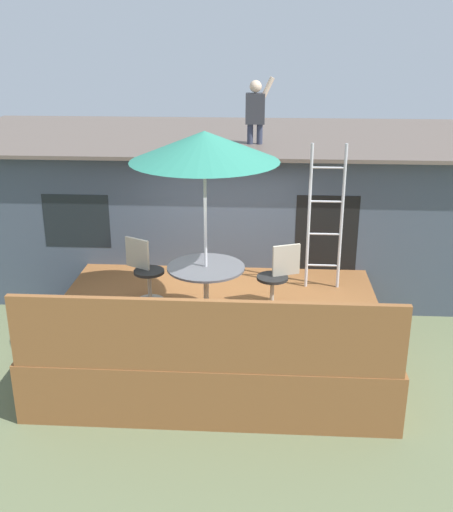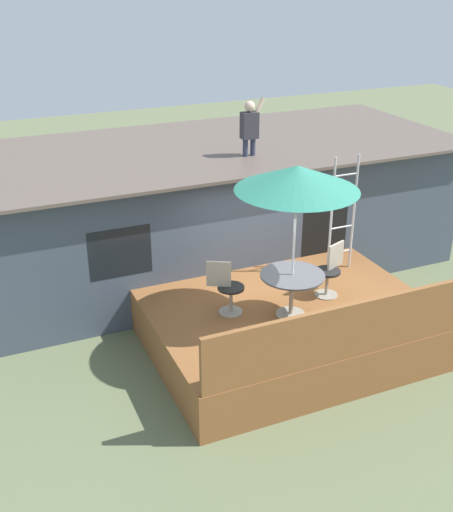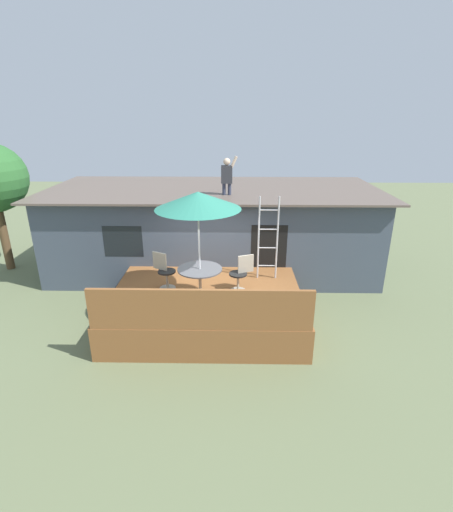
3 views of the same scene
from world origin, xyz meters
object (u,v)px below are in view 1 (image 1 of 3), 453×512
(patio_table, at_px, (206,277))
(patio_chair_left, at_px, (145,271))
(person_figure, at_px, (256,108))
(patio_chair_right, at_px, (277,277))
(step_ladder, at_px, (325,218))
(patio_umbrella, at_px, (204,146))

(patio_table, relative_size, patio_chair_left, 1.13)
(person_figure, xyz_separation_m, patio_chair_right, (0.38, -2.50, -2.02))
(patio_table, distance_m, person_figure, 3.50)
(step_ladder, bearing_deg, patio_table, -145.06)
(patio_umbrella, relative_size, patio_chair_right, 2.76)
(patio_table, xyz_separation_m, step_ladder, (1.66, 1.16, 0.51))
(patio_chair_left, xyz_separation_m, patio_chair_right, (1.89, -0.13, 0.00))
(patio_umbrella, xyz_separation_m, patio_chair_right, (0.96, 0.38, -1.89))
(patio_umbrella, distance_m, person_figure, 2.94)
(step_ladder, xyz_separation_m, patio_chair_right, (-0.70, -0.78, -0.64))
(person_figure, bearing_deg, patio_table, -101.50)
(patio_table, xyz_separation_m, patio_chair_left, (-0.93, 0.51, -0.13))
(person_figure, height_order, patio_chair_left, person_figure)
(patio_table, height_order, person_figure, person_figure)
(patio_table, height_order, patio_chair_left, patio_chair_left)
(patio_umbrella, relative_size, person_figure, 2.29)
(patio_table, bearing_deg, patio_umbrella, 90.00)
(patio_chair_right, bearing_deg, patio_umbrella, 0.00)
(patio_umbrella, relative_size, patio_chair_left, 2.76)
(step_ladder, height_order, patio_chair_right, step_ladder)
(person_figure, bearing_deg, patio_chair_right, -81.43)
(patio_chair_right, bearing_deg, person_figure, -102.94)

